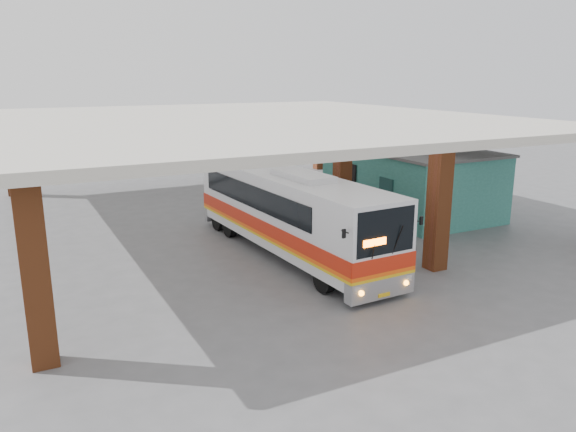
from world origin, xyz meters
The scene contains 8 objects.
ground centered at (0.00, 0.00, 0.00)m, with size 90.00×90.00×0.00m, color #515154.
brick_columns centered at (1.43, 5.00, 2.17)m, with size 20.10×21.60×4.35m.
canopy_roof centered at (0.50, 6.50, 4.50)m, with size 21.00×23.00×0.30m, color beige.
shop_building centered at (7.49, 4.00, 1.56)m, with size 5.20×8.20×3.11m.
coach_bus centered at (-0.73, 0.70, 1.60)m, with size 2.84×11.16×3.22m.
motorcycle centered at (4.70, 2.57, 0.48)m, with size 0.64×1.83×0.96m, color black.
pedestrian centered at (2.75, -0.21, 0.94)m, with size 0.69×0.45×1.88m, color red.
red_chair centered at (4.95, 6.58, 0.41)m, with size 0.53×0.53×0.89m.
Camera 1 is at (-9.86, -17.00, 6.52)m, focal length 35.00 mm.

